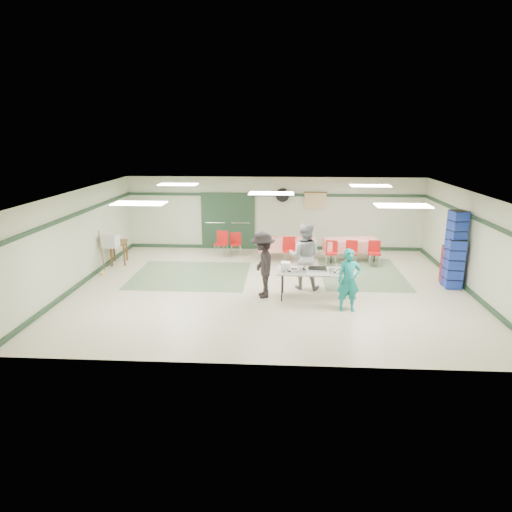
# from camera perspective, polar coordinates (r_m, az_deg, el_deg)

# --- Properties ---
(floor) EXTENTS (11.00, 11.00, 0.00)m
(floor) POSITION_cam_1_polar(r_m,az_deg,el_deg) (13.03, 1.82, -3.93)
(floor) COLOR beige
(floor) RESTS_ON ground
(ceiling) EXTENTS (11.00, 11.00, 0.00)m
(ceiling) POSITION_cam_1_polar(r_m,az_deg,el_deg) (12.41, 1.92, 7.94)
(ceiling) COLOR white
(ceiling) RESTS_ON wall_back
(wall_back) EXTENTS (11.00, 0.00, 11.00)m
(wall_back) POSITION_cam_1_polar(r_m,az_deg,el_deg) (17.06, 2.30, 5.33)
(wall_back) COLOR #B6BEA2
(wall_back) RESTS_ON floor
(wall_front) EXTENTS (11.00, 0.00, 11.00)m
(wall_front) POSITION_cam_1_polar(r_m,az_deg,el_deg) (8.34, 1.00, -5.25)
(wall_front) COLOR #B6BEA2
(wall_front) RESTS_ON floor
(wall_left) EXTENTS (0.00, 9.00, 9.00)m
(wall_left) POSITION_cam_1_polar(r_m,az_deg,el_deg) (13.92, -21.40, 2.04)
(wall_left) COLOR #B6BEA2
(wall_left) RESTS_ON floor
(wall_right) EXTENTS (0.00, 9.00, 9.00)m
(wall_right) POSITION_cam_1_polar(r_m,az_deg,el_deg) (13.67, 25.59, 1.36)
(wall_right) COLOR #B6BEA2
(wall_right) RESTS_ON floor
(trim_back) EXTENTS (11.00, 0.06, 0.10)m
(trim_back) POSITION_cam_1_polar(r_m,az_deg,el_deg) (16.93, 2.32, 7.65)
(trim_back) COLOR #1D3624
(trim_back) RESTS_ON wall_back
(baseboard_back) EXTENTS (11.00, 0.06, 0.12)m
(baseboard_back) POSITION_cam_1_polar(r_m,az_deg,el_deg) (17.30, 2.25, 1.10)
(baseboard_back) COLOR #1D3624
(baseboard_back) RESTS_ON floor
(trim_left) EXTENTS (0.06, 9.00, 0.10)m
(trim_left) POSITION_cam_1_polar(r_m,az_deg,el_deg) (13.78, -21.57, 4.88)
(trim_left) COLOR #1D3624
(trim_left) RESTS_ON wall_back
(baseboard_left) EXTENTS (0.06, 9.00, 0.12)m
(baseboard_left) POSITION_cam_1_polar(r_m,az_deg,el_deg) (14.24, -20.80, -3.02)
(baseboard_left) COLOR #1D3624
(baseboard_left) RESTS_ON floor
(trim_right) EXTENTS (0.06, 9.00, 0.10)m
(trim_right) POSITION_cam_1_polar(r_m,az_deg,el_deg) (13.53, 25.81, 4.24)
(trim_right) COLOR #1D3624
(trim_right) RESTS_ON wall_back
(baseboard_right) EXTENTS (0.06, 9.00, 0.12)m
(baseboard_right) POSITION_cam_1_polar(r_m,az_deg,el_deg) (13.99, 24.88, -3.77)
(baseboard_right) COLOR #1D3624
(baseboard_right) RESTS_ON floor
(green_patch_a) EXTENTS (3.50, 3.00, 0.01)m
(green_patch_a) POSITION_cam_1_polar(r_m,az_deg,el_deg) (14.26, -8.17, -2.37)
(green_patch_a) COLOR slate
(green_patch_a) RESTS_ON floor
(green_patch_b) EXTENTS (2.50, 3.50, 0.01)m
(green_patch_b) POSITION_cam_1_polar(r_m,az_deg,el_deg) (14.66, 13.00, -2.12)
(green_patch_b) COLOR slate
(green_patch_b) RESTS_ON floor
(double_door_left) EXTENTS (0.90, 0.06, 2.10)m
(double_door_left) POSITION_cam_1_polar(r_m,az_deg,el_deg) (17.24, -5.07, 4.37)
(double_door_left) COLOR gray
(double_door_left) RESTS_ON floor
(double_door_right) EXTENTS (0.90, 0.06, 2.10)m
(double_door_right) POSITION_cam_1_polar(r_m,az_deg,el_deg) (17.13, -1.92, 4.35)
(double_door_right) COLOR gray
(double_door_right) RESTS_ON floor
(door_frame) EXTENTS (2.00, 0.03, 2.15)m
(door_frame) POSITION_cam_1_polar(r_m,az_deg,el_deg) (17.16, -3.52, 4.35)
(door_frame) COLOR #1D3624
(door_frame) RESTS_ON floor
(wall_fan) EXTENTS (0.50, 0.10, 0.50)m
(wall_fan) POSITION_cam_1_polar(r_m,az_deg,el_deg) (16.90, 3.34, 7.62)
(wall_fan) COLOR black
(wall_fan) RESTS_ON wall_back
(scroll_banner) EXTENTS (0.80, 0.02, 0.60)m
(scroll_banner) POSITION_cam_1_polar(r_m,az_deg,el_deg) (16.96, 7.42, 6.87)
(scroll_banner) COLOR #D0B782
(scroll_banner) RESTS_ON wall_back
(serving_table) EXTENTS (2.09, 0.92, 0.76)m
(serving_table) POSITION_cam_1_polar(r_m,az_deg,el_deg) (12.07, 7.58, -2.03)
(serving_table) COLOR #A5A5A0
(serving_table) RESTS_ON floor
(sheet_tray_right) EXTENTS (0.60, 0.47, 0.02)m
(sheet_tray_right) POSITION_cam_1_polar(r_m,az_deg,el_deg) (12.02, 10.56, -1.96)
(sheet_tray_right) COLOR silver
(sheet_tray_right) RESTS_ON serving_table
(sheet_tray_mid) EXTENTS (0.60, 0.47, 0.02)m
(sheet_tray_mid) POSITION_cam_1_polar(r_m,az_deg,el_deg) (12.15, 7.26, -1.64)
(sheet_tray_mid) COLOR silver
(sheet_tray_mid) RESTS_ON serving_table
(sheet_tray_left) EXTENTS (0.63, 0.49, 0.02)m
(sheet_tray_left) POSITION_cam_1_polar(r_m,az_deg,el_deg) (11.95, 4.81, -1.86)
(sheet_tray_left) COLOR silver
(sheet_tray_left) RESTS_ON serving_table
(baking_pan) EXTENTS (0.48, 0.31, 0.08)m
(baking_pan) POSITION_cam_1_polar(r_m,az_deg,el_deg) (12.07, 7.69, -1.63)
(baking_pan) COLOR black
(baking_pan) RESTS_ON serving_table
(foam_box_stack) EXTENTS (0.25, 0.23, 0.22)m
(foam_box_stack) POSITION_cam_1_polar(r_m,az_deg,el_deg) (12.00, 3.73, -1.28)
(foam_box_stack) COLOR white
(foam_box_stack) RESTS_ON serving_table
(volunteer_teal) EXTENTS (0.60, 0.43, 1.57)m
(volunteer_teal) POSITION_cam_1_polar(r_m,az_deg,el_deg) (11.35, 11.52, -2.99)
(volunteer_teal) COLOR #127F7E
(volunteer_teal) RESTS_ON floor
(volunteer_grey) EXTENTS (1.02, 0.85, 1.88)m
(volunteer_grey) POSITION_cam_1_polar(r_m,az_deg,el_deg) (12.78, 6.08, 0.01)
(volunteer_grey) COLOR gray
(volunteer_grey) RESTS_ON floor
(volunteer_dark) EXTENTS (0.87, 1.25, 1.77)m
(volunteer_dark) POSITION_cam_1_polar(r_m,az_deg,el_deg) (12.04, 0.84, -1.12)
(volunteer_dark) COLOR black
(volunteer_dark) RESTS_ON floor
(dining_table_a) EXTENTS (1.89, 1.06, 0.77)m
(dining_table_a) POSITION_cam_1_polar(r_m,az_deg,el_deg) (15.92, 11.77, 1.43)
(dining_table_a) COLOR red
(dining_table_a) RESTS_ON floor
(dining_table_b) EXTENTS (2.00, 1.00, 0.77)m
(dining_table_b) POSITION_cam_1_polar(r_m,az_deg,el_deg) (15.75, 3.82, 1.57)
(dining_table_b) COLOR red
(dining_table_b) RESTS_ON floor
(chair_a) EXTENTS (0.46, 0.46, 0.83)m
(chair_a) POSITION_cam_1_polar(r_m,az_deg,el_deg) (15.38, 11.85, 0.71)
(chair_a) COLOR #B50E14
(chair_a) RESTS_ON floor
(chair_b) EXTENTS (0.44, 0.44, 0.81)m
(chair_b) POSITION_cam_1_polar(r_m,az_deg,el_deg) (15.29, 9.42, 0.70)
(chair_b) COLOR #B50E14
(chair_b) RESTS_ON floor
(chair_c) EXTENTS (0.41, 0.41, 0.83)m
(chair_c) POSITION_cam_1_polar(r_m,az_deg,el_deg) (15.51, 14.59, 0.67)
(chair_c) COLOR #B50E14
(chair_c) RESTS_ON floor
(chair_d) EXTENTS (0.49, 0.49, 0.91)m
(chair_d) POSITION_cam_1_polar(r_m,az_deg,el_deg) (15.20, 4.22, 1.02)
(chair_d) COLOR #B50E14
(chair_d) RESTS_ON floor
(chair_loose_a) EXTENTS (0.42, 0.42, 0.82)m
(chair_loose_a) POSITION_cam_1_polar(r_m,az_deg,el_deg) (16.31, -2.53, 1.81)
(chair_loose_a) COLOR #B50E14
(chair_loose_a) RESTS_ON floor
(chair_loose_b) EXTENTS (0.51, 0.51, 0.91)m
(chair_loose_b) POSITION_cam_1_polar(r_m,az_deg,el_deg) (16.17, -4.30, 1.87)
(chair_loose_b) COLOR #B50E14
(chair_loose_b) RESTS_ON floor
(crate_stack_blue_a) EXTENTS (0.47, 0.47, 1.42)m
(crate_stack_blue_a) POSITION_cam_1_polar(r_m,az_deg,el_deg) (13.94, 23.56, -0.89)
(crate_stack_blue_a) COLOR #1C3AA8
(crate_stack_blue_a) RESTS_ON floor
(crate_stack_red) EXTENTS (0.47, 0.47, 1.12)m
(crate_stack_red) POSITION_cam_1_polar(r_m,az_deg,el_deg) (14.29, 23.03, -1.09)
(crate_stack_red) COLOR #A11910
(crate_stack_red) RESTS_ON floor
(crate_stack_blue_b) EXTENTS (0.50, 0.50, 2.20)m
(crate_stack_blue_b) POSITION_cam_1_polar(r_m,az_deg,el_deg) (13.93, 23.59, 0.76)
(crate_stack_blue_b) COLOR #1C3AA8
(crate_stack_blue_b) RESTS_ON floor
(printer_table) EXTENTS (0.67, 0.88, 0.74)m
(printer_table) POSITION_cam_1_polar(r_m,az_deg,el_deg) (15.90, -16.81, 1.29)
(printer_table) COLOR brown
(printer_table) RESTS_ON floor
(office_printer) EXTENTS (0.51, 0.45, 0.39)m
(office_printer) POSITION_cam_1_polar(r_m,az_deg,el_deg) (15.18, -17.81, 1.80)
(office_printer) COLOR #BBBCB6
(office_printer) RESTS_ON printer_table
(broom) EXTENTS (0.05, 0.22, 1.37)m
(broom) POSITION_cam_1_polar(r_m,az_deg,el_deg) (14.80, -18.73, 0.49)
(broom) COLOR brown
(broom) RESTS_ON floor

